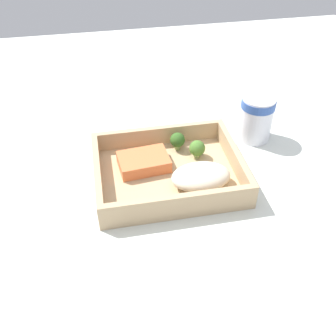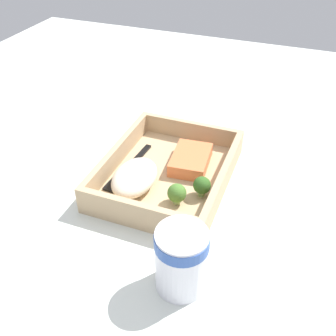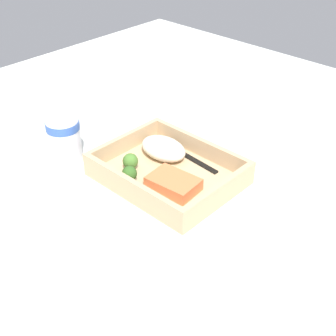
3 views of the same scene
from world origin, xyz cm
name	(u,v)px [view 3 (image 3 of 3)]	position (x,y,z in cm)	size (l,w,h in cm)	color
ground_plane	(168,183)	(0.00, 0.00, -1.00)	(160.00, 160.00, 2.00)	silver
takeout_tray	(168,176)	(0.00, 0.00, 0.60)	(27.83, 21.98, 1.20)	tan
tray_rim	(168,166)	(0.00, 0.00, 3.19)	(27.83, 21.98, 3.98)	tan
salmon_fillet	(173,184)	(-4.28, 3.00, 2.47)	(9.69, 6.75, 2.53)	#E17140
mashed_potatoes	(163,148)	(5.38, -4.25, 3.25)	(11.08, 7.39, 4.11)	beige
broccoli_floret_1	(130,161)	(6.80, 4.19, 3.30)	(3.25, 3.25, 3.81)	#8AA361
broccoli_floret_2	(129,174)	(3.46, 7.56, 3.40)	(3.09, 3.09, 3.84)	#83A55D
fork	(186,156)	(1.69, -7.67, 1.42)	(15.88, 2.83, 0.44)	black
paper_cup	(64,138)	(21.26, 10.01, 5.62)	(7.23, 7.23, 10.05)	white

